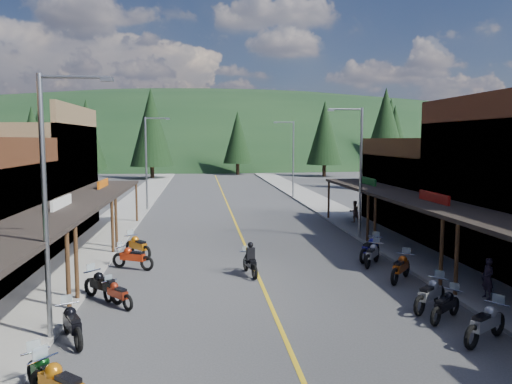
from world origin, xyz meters
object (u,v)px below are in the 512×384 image
object	(u,v)px
pine_1	(77,133)
pine_5	(391,130)
streetlight_3	(292,156)
pine_10	(87,135)
bike_west_4	(47,375)
bike_west_5	(72,322)
pine_8	(33,141)
pine_9	(394,138)
bike_east_8	(372,253)
pine_4	(325,133)
bike_east_9	(370,247)
pine_6	(471,138)
bike_west_7	(103,284)
streetlight_2	(358,167)
bike_west_6	(118,293)
shop_east_3	(439,192)
pine_7	(40,134)
bike_east_4	(486,322)
bike_west_8	(133,256)
rider_on_bike	(250,262)
pine_3	(238,137)
shop_west_3	(19,181)
pedestrian_east_b	(354,211)
bike_west_9	(138,245)
pine_11	(385,131)
bike_east_5	(446,304)
pine_2	(151,127)
pedestrian_east_a	(488,278)
bike_east_7	(401,266)

from	to	relation	value
pine_1	pine_5	world-z (taller)	pine_5
streetlight_3	pine_10	size ratio (longest dim) A/B	0.69
bike_west_4	bike_west_5	size ratio (longest dim) A/B	0.97
pine_8	pine_9	size ratio (longest dim) A/B	0.93
bike_east_8	pine_4	bearing A→B (deg)	113.00
bike_east_9	pine_5	bearing A→B (deg)	108.88
pine_6	bike_east_9	world-z (taller)	pine_6
bike_west_4	bike_west_7	distance (m)	7.29
pine_4	pine_6	xyz separation A→B (m)	(28.00, 4.00, -0.75)
pine_1	bike_west_5	bearing A→B (deg)	-77.00
pine_4	bike_west_5	world-z (taller)	pine_4
streetlight_2	bike_west_6	world-z (taller)	streetlight_2
shop_east_3	pine_7	distance (m)	79.38
bike_west_5	bike_east_4	xyz separation A→B (m)	(12.37, -1.41, 0.03)
pine_4	bike_west_8	distance (m)	62.67
pine_1	rider_on_bike	size ratio (longest dim) A/B	5.77
pine_3	pine_6	xyz separation A→B (m)	(42.00, -2.00, 0.00)
pine_6	bike_west_6	distance (m)	84.74
shop_west_3	bike_west_7	bearing A→B (deg)	-60.82
pine_4	pine_5	world-z (taller)	pine_5
pine_1	pine_10	world-z (taller)	pine_1
pedestrian_east_b	bike_west_5	bearing A→B (deg)	38.09
bike_west_9	bike_east_8	xyz separation A→B (m)	(11.52, -2.94, -0.05)
streetlight_2	pine_4	xyz separation A→B (m)	(11.05, 52.00, 2.78)
bike_west_5	bike_west_7	distance (m)	3.93
pine_7	bike_west_9	xyz separation A→B (m)	(26.21, -71.22, -6.58)
pine_11	bike_east_5	world-z (taller)	pine_11
bike_west_4	bike_east_4	size ratio (longest dim) A/B	0.92
bike_west_6	pine_7	bearing A→B (deg)	67.97
shop_west_3	pine_1	world-z (taller)	pine_1
rider_on_bike	pine_2	bearing A→B (deg)	90.07
bike_west_8	pedestrian_east_b	world-z (taller)	pedestrian_east_b
pine_3	pine_6	size ratio (longest dim) A/B	1.00
streetlight_3	bike_west_8	size ratio (longest dim) A/B	3.65
pine_1	pedestrian_east_a	xyz separation A→B (m)	(32.14, -74.00, -6.31)
bike_west_9	bike_east_9	world-z (taller)	bike_east_9
pine_3	bike_west_7	xyz separation A→B (m)	(-10.25, -68.19, -5.84)
pine_5	bike_east_4	world-z (taller)	pine_5
pine_11	bike_east_9	size ratio (longest dim) A/B	5.30
bike_west_4	pedestrian_east_a	world-z (taller)	pedestrian_east_a
pedestrian_east_a	pine_6	bearing A→B (deg)	145.45
pine_3	rider_on_bike	bearing A→B (deg)	-93.81
bike_west_6	pedestrian_east_a	world-z (taller)	pedestrian_east_a
shop_west_3	bike_west_5	world-z (taller)	shop_west_3
pine_8	pine_10	xyz separation A→B (m)	(4.00, 10.00, 0.81)
bike_west_5	bike_east_9	distance (m)	15.29
pine_10	bike_east_8	bearing A→B (deg)	-63.77
bike_east_7	rider_on_bike	size ratio (longest dim) A/B	1.05
pine_3	bike_west_9	world-z (taller)	pine_3
bike_west_9	rider_on_bike	xyz separation A→B (m)	(5.45, -4.05, -0.03)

